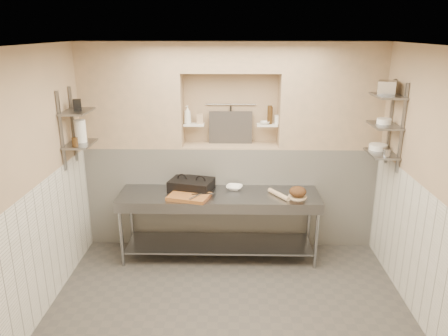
{
  "coord_description": "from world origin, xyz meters",
  "views": [
    {
      "loc": [
        0.04,
        -4.1,
        2.94
      ],
      "look_at": [
        -0.07,
        0.9,
        1.35
      ],
      "focal_mm": 35.0,
      "sensor_mm": 36.0,
      "label": 1
    }
  ],
  "objects_px": {
    "panini_press": "(191,185)",
    "bread_loaf": "(298,192)",
    "prep_table": "(219,213)",
    "cutting_board": "(189,197)",
    "bottle_soap": "(188,115)",
    "rolling_pin": "(279,194)",
    "bowl_alcove": "(265,123)",
    "jug_left": "(80,131)",
    "mixing_bowl": "(234,188)"
  },
  "relations": [
    {
      "from": "bottle_soap",
      "to": "panini_press",
      "type": "bearing_deg",
      "value": -79.99
    },
    {
      "from": "prep_table",
      "to": "bowl_alcove",
      "type": "xyz_separation_m",
      "value": [
        0.61,
        0.54,
        1.09
      ]
    },
    {
      "from": "cutting_board",
      "to": "bowl_alcove",
      "type": "xyz_separation_m",
      "value": [
        0.98,
        0.69,
        0.81
      ]
    },
    {
      "from": "rolling_pin",
      "to": "jug_left",
      "type": "bearing_deg",
      "value": -179.56
    },
    {
      "from": "cutting_board",
      "to": "bowl_alcove",
      "type": "height_order",
      "value": "bowl_alcove"
    },
    {
      "from": "bowl_alcove",
      "to": "jug_left",
      "type": "relative_size",
      "value": 0.48
    },
    {
      "from": "bottle_soap",
      "to": "cutting_board",
      "type": "bearing_deg",
      "value": -84.55
    },
    {
      "from": "bread_loaf",
      "to": "mixing_bowl",
      "type": "bearing_deg",
      "value": 161.24
    },
    {
      "from": "rolling_pin",
      "to": "bread_loaf",
      "type": "height_order",
      "value": "bread_loaf"
    },
    {
      "from": "prep_table",
      "to": "bowl_alcove",
      "type": "distance_m",
      "value": 1.36
    },
    {
      "from": "bottle_soap",
      "to": "bowl_alcove",
      "type": "xyz_separation_m",
      "value": [
        1.05,
        -0.01,
        -0.1
      ]
    },
    {
      "from": "panini_press",
      "to": "cutting_board",
      "type": "relative_size",
      "value": 1.26
    },
    {
      "from": "bottle_soap",
      "to": "mixing_bowl",
      "type": "bearing_deg",
      "value": -29.42
    },
    {
      "from": "prep_table",
      "to": "bowl_alcove",
      "type": "relative_size",
      "value": 19.88
    },
    {
      "from": "panini_press",
      "to": "jug_left",
      "type": "distance_m",
      "value": 1.56
    },
    {
      "from": "prep_table",
      "to": "panini_press",
      "type": "distance_m",
      "value": 0.52
    },
    {
      "from": "panini_press",
      "to": "bread_loaf",
      "type": "height_order",
      "value": "panini_press"
    },
    {
      "from": "panini_press",
      "to": "prep_table",
      "type": "bearing_deg",
      "value": -7.25
    },
    {
      "from": "bread_loaf",
      "to": "panini_press",
      "type": "bearing_deg",
      "value": 170.36
    },
    {
      "from": "rolling_pin",
      "to": "jug_left",
      "type": "distance_m",
      "value": 2.6
    },
    {
      "from": "cutting_board",
      "to": "bowl_alcove",
      "type": "bearing_deg",
      "value": 34.97
    },
    {
      "from": "bread_loaf",
      "to": "jug_left",
      "type": "bearing_deg",
      "value": 179.98
    },
    {
      "from": "panini_press",
      "to": "bowl_alcove",
      "type": "bearing_deg",
      "value": 36.81
    },
    {
      "from": "cutting_board",
      "to": "rolling_pin",
      "type": "relative_size",
      "value": 1.28
    },
    {
      "from": "prep_table",
      "to": "mixing_bowl",
      "type": "xyz_separation_m",
      "value": [
        0.2,
        0.19,
        0.28
      ]
    },
    {
      "from": "bowl_alcove",
      "to": "cutting_board",
      "type": "bearing_deg",
      "value": -145.03
    },
    {
      "from": "rolling_pin",
      "to": "bottle_soap",
      "type": "distance_m",
      "value": 1.63
    },
    {
      "from": "jug_left",
      "to": "bread_loaf",
      "type": "bearing_deg",
      "value": -0.02
    },
    {
      "from": "bottle_soap",
      "to": "bowl_alcove",
      "type": "relative_size",
      "value": 1.9
    },
    {
      "from": "mixing_bowl",
      "to": "bottle_soap",
      "type": "distance_m",
      "value": 1.17
    },
    {
      "from": "cutting_board",
      "to": "bottle_soap",
      "type": "distance_m",
      "value": 1.15
    },
    {
      "from": "rolling_pin",
      "to": "cutting_board",
      "type": "bearing_deg",
      "value": -176.07
    },
    {
      "from": "rolling_pin",
      "to": "bowl_alcove",
      "type": "height_order",
      "value": "bowl_alcove"
    },
    {
      "from": "mixing_bowl",
      "to": "cutting_board",
      "type": "bearing_deg",
      "value": -149.95
    },
    {
      "from": "panini_press",
      "to": "bread_loaf",
      "type": "xyz_separation_m",
      "value": [
        1.37,
        -0.23,
        0.01
      ]
    },
    {
      "from": "panini_press",
      "to": "bottle_soap",
      "type": "relative_size",
      "value": 2.52
    },
    {
      "from": "rolling_pin",
      "to": "prep_table",
      "type": "bearing_deg",
      "value": 175.26
    },
    {
      "from": "prep_table",
      "to": "bottle_soap",
      "type": "height_order",
      "value": "bottle_soap"
    },
    {
      "from": "rolling_pin",
      "to": "bowl_alcove",
      "type": "relative_size",
      "value": 2.98
    },
    {
      "from": "panini_press",
      "to": "bread_loaf",
      "type": "bearing_deg",
      "value": 5.15
    },
    {
      "from": "cutting_board",
      "to": "rolling_pin",
      "type": "bearing_deg",
      "value": 3.93
    },
    {
      "from": "prep_table",
      "to": "rolling_pin",
      "type": "height_order",
      "value": "rolling_pin"
    },
    {
      "from": "mixing_bowl",
      "to": "bread_loaf",
      "type": "distance_m",
      "value": 0.85
    },
    {
      "from": "panini_press",
      "to": "bowl_alcove",
      "type": "height_order",
      "value": "bowl_alcove"
    },
    {
      "from": "prep_table",
      "to": "mixing_bowl",
      "type": "bearing_deg",
      "value": 43.74
    },
    {
      "from": "prep_table",
      "to": "jug_left",
      "type": "xyz_separation_m",
      "value": [
        -1.7,
        -0.08,
        1.11
      ]
    },
    {
      "from": "cutting_board",
      "to": "rolling_pin",
      "type": "xyz_separation_m",
      "value": [
        1.14,
        0.08,
        0.01
      ]
    },
    {
      "from": "bowl_alcove",
      "to": "mixing_bowl",
      "type": "bearing_deg",
      "value": -139.0
    },
    {
      "from": "prep_table",
      "to": "jug_left",
      "type": "relative_size",
      "value": 9.45
    },
    {
      "from": "panini_press",
      "to": "bottle_soap",
      "type": "bearing_deg",
      "value": 114.81
    }
  ]
}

